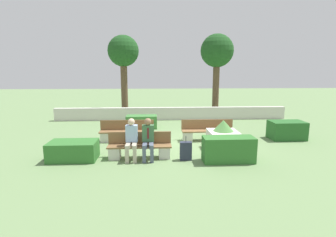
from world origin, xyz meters
TOP-DOWN VIEW (x-y plane):
  - ground_plane at (0.00, 0.00)m, footprint 60.00×60.00m
  - perimeter_wall at (0.00, 4.95)m, footprint 13.24×0.30m
  - bench_front at (-1.49, -1.65)m, footprint 2.07×0.48m
  - bench_left_side at (-2.12, 0.43)m, footprint 2.17×0.48m
  - bench_right_side at (1.18, 0.38)m, footprint 2.14×0.48m
  - person_seated_man at (-1.21, -1.79)m, footprint 0.38×0.64m
  - person_seated_woman at (-1.74, -1.79)m, footprint 0.38×0.64m
  - hedge_block_near_left at (-3.61, -1.72)m, footprint 1.50×0.90m
  - hedge_block_near_right at (-1.63, 2.81)m, footprint 1.50×0.73m
  - hedge_block_mid_left at (4.50, 0.40)m, footprint 1.39×0.87m
  - hedge_block_mid_right at (1.31, -2.16)m, footprint 1.60×0.63m
  - planter_corner_left at (1.46, -0.91)m, footprint 1.04×1.04m
  - suitcase at (-0.01, -1.94)m, footprint 0.37×0.19m
  - tree_leftmost at (-2.84, 6.45)m, footprint 1.87×1.87m
  - tree_center_left at (2.95, 6.70)m, footprint 2.06×2.06m

SIDE VIEW (x-z plane):
  - ground_plane at x=0.00m, z-range 0.00..0.00m
  - suitcase at x=-0.01m, z-range -0.10..0.69m
  - hedge_block_near_left at x=-3.61m, z-range 0.00..0.60m
  - hedge_block_near_right at x=-1.63m, z-range 0.00..0.63m
  - bench_front at x=-1.49m, z-range -0.09..0.74m
  - bench_right_side at x=1.18m, z-range -0.09..0.74m
  - bench_left_side at x=-2.12m, z-range -0.09..0.74m
  - perimeter_wall at x=0.00m, z-range 0.00..0.72m
  - hedge_block_mid_left at x=4.50m, z-range 0.00..0.75m
  - hedge_block_mid_right at x=1.31m, z-range 0.00..0.79m
  - planter_corner_left at x=1.46m, z-range -0.08..1.01m
  - person_seated_woman at x=-1.74m, z-range 0.07..1.39m
  - person_seated_man at x=-1.21m, z-range 0.07..1.39m
  - tree_leftmost at x=-2.84m, z-range 1.34..6.24m
  - tree_center_left at x=2.95m, z-range 1.35..6.40m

